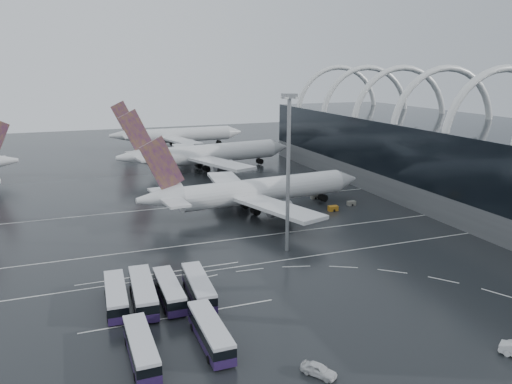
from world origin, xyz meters
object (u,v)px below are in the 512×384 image
object	(u,v)px
bus_row_near_b	(143,292)
gse_cart_belly_a	(333,208)
bus_row_far_a	(141,347)
van_curve_b	(319,370)
airliner_main	(254,192)
airliner_gate_b	(205,154)
bus_row_far_c	(210,332)
floodlight_mast	(288,155)
bus_row_near_c	(169,290)
gse_cart_belly_d	(351,203)
gse_cart_belly_b	(315,197)
bus_row_near_a	(116,296)
airliner_gate_c	(176,136)
bus_row_near_d	(199,287)

from	to	relation	value
bus_row_near_b	gse_cart_belly_a	bearing A→B (deg)	-53.99
bus_row_far_a	van_curve_b	world-z (taller)	bus_row_far_a
airliner_main	airliner_gate_b	world-z (taller)	airliner_gate_b
bus_row_far_a	bus_row_far_c	size ratio (longest dim) A/B	0.97
floodlight_mast	airliner_main	bearing A→B (deg)	83.24
bus_row_near_b	gse_cart_belly_a	xyz separation A→B (m)	(50.79, 33.40, -1.25)
bus_row_near_c	van_curve_b	world-z (taller)	bus_row_near_c
gse_cart_belly_d	gse_cart_belly_b	bearing A→B (deg)	121.60
gse_cart_belly_b	gse_cart_belly_d	size ratio (longest dim) A/B	0.97
bus_row_near_a	bus_row_far_a	size ratio (longest dim) A/B	1.05
floodlight_mast	airliner_gate_c	bearing A→B (deg)	87.38
airliner_gate_b	bus_row_near_b	distance (m)	98.27
bus_row_near_a	gse_cart_belly_b	xyz separation A→B (m)	(55.78, 44.82, -1.19)
floodlight_mast	gse_cart_belly_a	distance (m)	34.99
airliner_gate_c	bus_row_near_d	world-z (taller)	airliner_gate_c
airliner_main	gse_cart_belly_d	world-z (taller)	airliner_main
bus_row_far_c	bus_row_near_b	bearing A→B (deg)	23.73
bus_row_near_c	bus_row_near_d	distance (m)	4.46
airliner_gate_b	bus_row_near_c	distance (m)	97.35
floodlight_mast	bus_row_near_b	bearing A→B (deg)	-156.47
airliner_main	van_curve_b	world-z (taller)	airliner_main
bus_row_near_a	bus_row_near_b	bearing A→B (deg)	-95.46
gse_cart_belly_a	bus_row_near_c	bearing A→B (deg)	-144.29
bus_row_near_d	bus_row_far_a	distance (m)	17.45
bus_row_near_a	bus_row_near_b	xyz separation A→B (m)	(3.87, -0.53, 0.14)
bus_row_near_d	gse_cart_belly_a	xyz separation A→B (m)	(42.56, 34.34, -1.16)
airliner_gate_c	van_curve_b	size ratio (longest dim) A/B	13.60
bus_row_far_a	gse_cart_belly_a	size ratio (longest dim) A/B	5.33
bus_row_near_b	van_curve_b	distance (m)	29.95
bus_row_near_b	bus_row_near_c	world-z (taller)	bus_row_near_b
airliner_gate_c	gse_cart_belly_d	distance (m)	109.91
floodlight_mast	bus_row_far_a	bearing A→B (deg)	-138.96
gse_cart_belly_b	bus_row_near_c	bearing A→B (deg)	-136.46
gse_cart_belly_d	airliner_gate_c	bearing A→B (deg)	101.80
airliner_main	bus_row_far_c	world-z (taller)	airliner_main
bus_row_near_a	bus_row_near_d	bearing A→B (deg)	-94.56
gse_cart_belly_a	floodlight_mast	bearing A→B (deg)	-136.26
bus_row_far_c	bus_row_near_d	bearing A→B (deg)	-8.24
bus_row_far_c	gse_cart_belly_d	distance (m)	71.86
bus_row_far_c	van_curve_b	distance (m)	14.69
airliner_gate_c	bus_row_far_a	xyz separation A→B (m)	(-37.53, -158.37, -3.51)
bus_row_near_b	van_curve_b	xyz separation A→B (m)	(16.19, -25.17, -1.15)
gse_cart_belly_a	gse_cart_belly_d	size ratio (longest dim) A/B	1.12
bus_row_near_a	gse_cart_belly_a	xyz separation A→B (m)	(54.66, 32.88, -1.11)
van_curve_b	bus_row_far_c	bearing A→B (deg)	97.47
bus_row_far_a	gse_cart_belly_d	distance (m)	78.67
airliner_gate_c	bus_row_far_a	size ratio (longest dim) A/B	4.68
airliner_gate_b	van_curve_b	xyz separation A→B (m)	(-18.20, -117.16, -4.68)
floodlight_mast	gse_cart_belly_d	xyz separation A→B (m)	(28.45, 23.42, -18.15)
gse_cart_belly_a	gse_cart_belly_d	world-z (taller)	gse_cart_belly_a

